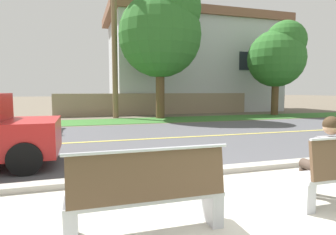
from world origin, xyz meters
TOP-DOWN VIEW (x-y plane):
  - ground_plane at (0.00, 8.00)m, footprint 140.00×140.00m
  - sidewalk_pavement at (0.00, 0.40)m, footprint 44.00×3.60m
  - curb_edge at (0.00, 2.35)m, footprint 44.00×0.30m
  - street_asphalt at (0.00, 6.50)m, footprint 52.00×8.00m
  - road_centre_line at (0.00, 6.50)m, footprint 48.00×0.14m
  - far_verge_grass at (0.00, 12.21)m, footprint 48.00×2.80m
  - bench_left at (-1.46, 0.42)m, footprint 1.75×0.48m
  - seated_person_grey at (1.14, 0.59)m, footprint 0.52×0.68m
  - shade_tree_far_left at (2.38, 13.09)m, footprint 4.65×4.65m
  - shade_tree_left at (10.08, 13.08)m, footprint 3.63×3.63m
  - garden_wall at (2.74, 15.77)m, footprint 13.00×0.36m
  - house_across_street at (6.56, 18.97)m, footprint 13.61×6.91m

SIDE VIEW (x-z plane):
  - ground_plane at x=0.00m, z-range 0.00..0.00m
  - street_asphalt at x=0.00m, z-range 0.00..0.01m
  - sidewalk_pavement at x=0.00m, z-range 0.00..0.01m
  - far_verge_grass at x=0.00m, z-range 0.00..0.02m
  - road_centre_line at x=0.00m, z-range 0.01..0.01m
  - curb_edge at x=0.00m, z-range 0.00..0.11m
  - bench_left at x=-1.46m, z-range -0.05..0.96m
  - seated_person_grey at x=1.14m, z-range 0.05..1.30m
  - garden_wall at x=2.74m, z-range 0.00..1.40m
  - house_across_street at x=6.56m, z-range 0.05..7.40m
  - shade_tree_left at x=10.08m, z-range 0.89..6.89m
  - shade_tree_far_left at x=2.38m, z-range 1.15..8.82m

